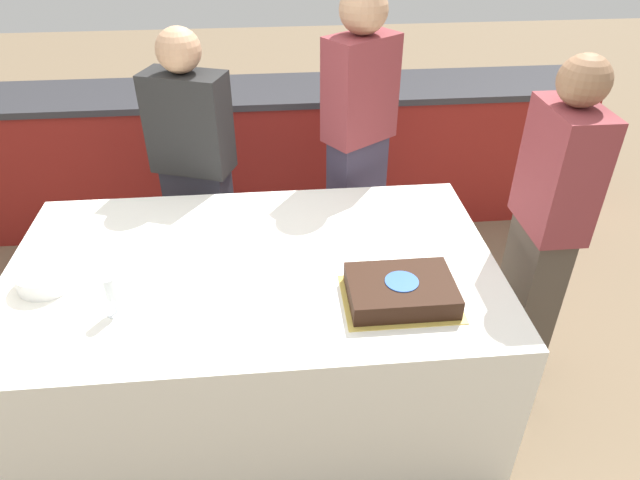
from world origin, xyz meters
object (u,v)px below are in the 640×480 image
object	(u,v)px
person_cutting_cake	(358,146)
person_seated_right	(543,237)
cake	(401,291)
person_standing_back	(195,172)
plate_stack	(46,277)
wine_glass	(111,291)

from	to	relation	value
person_cutting_cake	person_seated_right	xyz separation A→B (m)	(0.66, -0.81, -0.07)
cake	person_seated_right	distance (m)	0.72
person_seated_right	person_standing_back	world-z (taller)	person_seated_right
plate_stack	wine_glass	xyz separation A→B (m)	(0.30, -0.19, 0.07)
cake	plate_stack	xyz separation A→B (m)	(-1.35, 0.22, -0.01)
person_seated_right	person_standing_back	size ratio (longest dim) A/B	1.05
person_cutting_cake	person_standing_back	bearing A→B (deg)	-34.15
cake	person_seated_right	bearing A→B (deg)	22.58
person_cutting_cake	person_seated_right	distance (m)	1.05
wine_glass	person_cutting_cake	distance (m)	1.50
wine_glass	person_cutting_cake	bearing A→B (deg)	45.67
cake	wine_glass	world-z (taller)	wine_glass
wine_glass	person_seated_right	world-z (taller)	person_seated_right
wine_glass	person_seated_right	bearing A→B (deg)	8.49
person_seated_right	person_standing_back	distance (m)	1.72
wine_glass	cake	bearing A→B (deg)	-1.14
plate_stack	person_standing_back	xyz separation A→B (m)	(0.49, 0.88, -0.02)
wine_glass	plate_stack	bearing A→B (deg)	147.08
person_cutting_cake	person_seated_right	bearing A→B (deg)	94.99
wine_glass	person_seated_right	distance (m)	1.73
wine_glass	person_cutting_cake	xyz separation A→B (m)	(1.05, 1.07, 0.02)
cake	person_standing_back	distance (m)	1.38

